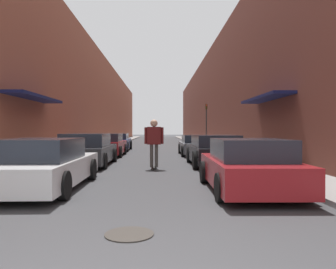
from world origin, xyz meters
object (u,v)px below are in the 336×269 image
at_px(parked_car_left_3, 117,142).
at_px(parked_car_right_1, 215,151).
at_px(parked_car_left_0, 43,165).
at_px(parked_car_right_2, 197,145).
at_px(parked_car_left_2, 107,145).
at_px(manhole_cover, 129,234).
at_px(skateboarder, 154,138).
at_px(parked_car_right_0, 248,166).
at_px(parked_car_left_1, 87,150).
at_px(traffic_light, 206,120).

xyz_separation_m(parked_car_left_3, parked_car_right_1, (5.37, -10.22, 0.01)).
xyz_separation_m(parked_car_left_0, parked_car_right_2, (5.15, 10.96, -0.03)).
height_order(parked_car_left_2, parked_car_right_1, parked_car_left_2).
bearing_deg(parked_car_right_2, parked_car_left_3, 139.74).
relative_size(parked_car_left_3, manhole_cover, 6.63).
xyz_separation_m(parked_car_left_0, skateboarder, (2.72, 4.08, 0.55)).
bearing_deg(parked_car_left_2, parked_car_right_0, -64.76).
distance_m(parked_car_left_3, skateboarder, 11.74).
height_order(parked_car_left_1, manhole_cover, parked_car_left_1).
relative_size(parked_car_left_2, manhole_cover, 5.60).
xyz_separation_m(skateboarder, traffic_light, (4.19, 15.32, 1.16)).
xyz_separation_m(parked_car_left_1, manhole_cover, (2.62, -9.22, -0.63)).
relative_size(parked_car_left_1, traffic_light, 1.30).
relative_size(parked_car_right_0, skateboarder, 2.16).
xyz_separation_m(parked_car_left_1, parked_car_left_2, (0.03, 4.92, -0.02)).
bearing_deg(skateboarder, parked_car_left_1, 152.58).
bearing_deg(parked_car_left_3, parked_car_left_2, -89.19).
distance_m(parked_car_right_2, traffic_light, 8.79).
xyz_separation_m(parked_car_left_2, traffic_light, (6.99, 8.93, 1.70)).
bearing_deg(skateboarder, parked_car_left_2, 113.67).
relative_size(skateboarder, traffic_light, 0.53).
bearing_deg(parked_car_right_2, parked_car_left_2, -174.66).
height_order(parked_car_left_1, parked_car_left_3, parked_car_left_1).
bearing_deg(parked_car_left_3, parked_car_right_2, -40.26).
distance_m(parked_car_left_2, parked_car_right_1, 7.46).
bearing_deg(parked_car_left_1, parked_car_right_2, 45.80).
bearing_deg(skateboarder, parked_car_right_0, -62.63).
distance_m(parked_car_left_2, parked_car_left_3, 4.98).
height_order(parked_car_right_0, parked_car_right_2, parked_car_right_0).
distance_m(parked_car_left_3, parked_car_right_0, 16.75).
relative_size(parked_car_left_0, parked_car_left_1, 0.99).
bearing_deg(parked_car_left_1, parked_car_left_2, 89.61).
xyz_separation_m(parked_car_left_3, parked_car_right_0, (5.23, -15.91, -0.01)).
bearing_deg(parked_car_left_2, skateboarder, -66.33).
height_order(parked_car_left_0, manhole_cover, parked_car_left_0).
bearing_deg(traffic_light, parked_car_right_0, -95.29).
height_order(parked_car_right_1, parked_car_right_2, parked_car_right_1).
bearing_deg(traffic_light, skateboarder, -105.30).
relative_size(parked_car_right_0, parked_car_right_2, 0.95).
bearing_deg(parked_car_left_0, parked_car_right_2, 64.84).
distance_m(parked_car_left_3, parked_car_right_1, 11.55).
distance_m(parked_car_right_0, parked_car_right_1, 5.69).
height_order(parked_car_left_3, manhole_cover, parked_car_left_3).
xyz_separation_m(parked_car_left_0, parked_car_right_0, (5.08, -0.46, -0.00)).
height_order(parked_car_left_3, parked_car_right_0, parked_car_right_0).
xyz_separation_m(parked_car_right_0, skateboarder, (-2.35, 4.54, 0.56)).
relative_size(parked_car_left_0, parked_car_right_0, 1.13).
xyz_separation_m(parked_car_right_0, parked_car_right_2, (0.07, 11.43, -0.03)).
relative_size(parked_car_left_1, skateboarder, 2.47).
bearing_deg(parked_car_left_0, traffic_light, 70.38).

